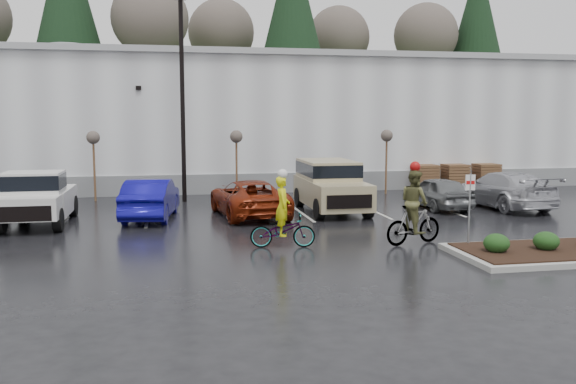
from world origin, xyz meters
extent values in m
plane|color=black|center=(0.00, 0.00, 0.00)|extent=(120.00, 120.00, 0.00)
cube|color=#BCBDC1|center=(0.00, 22.00, 3.50)|extent=(60.00, 15.00, 7.00)
cube|color=slate|center=(0.00, 14.45, 0.50)|extent=(60.00, 0.12, 1.00)
cube|color=#999B9E|center=(0.00, 22.00, 7.05)|extent=(60.50, 15.50, 0.30)
cube|color=#213B18|center=(0.00, 45.00, 3.00)|extent=(80.00, 25.00, 6.00)
cylinder|color=black|center=(-4.00, 12.00, 4.50)|extent=(0.20, 0.20, 9.00)
cylinder|color=#513E20|center=(-8.00, 13.00, 1.40)|extent=(0.10, 0.10, 2.80)
sphere|color=#443D36|center=(-8.00, 13.00, 2.90)|extent=(0.60, 0.60, 0.60)
cylinder|color=#513E20|center=(-1.50, 13.00, 1.40)|extent=(0.10, 0.10, 2.80)
sphere|color=#443D36|center=(-1.50, 13.00, 2.90)|extent=(0.60, 0.60, 0.60)
cylinder|color=#513E20|center=(6.00, 13.00, 1.40)|extent=(0.10, 0.10, 2.80)
sphere|color=#443D36|center=(6.00, 13.00, 2.90)|extent=(0.60, 0.60, 0.60)
cube|color=#513E20|center=(8.50, 14.00, 0.68)|extent=(1.20, 1.20, 1.35)
cube|color=#513E20|center=(10.20, 14.00, 0.68)|extent=(1.20, 1.20, 1.35)
cube|color=#513E20|center=(12.00, 14.00, 0.68)|extent=(1.20, 1.20, 1.35)
ellipsoid|color=black|center=(4.00, -1.00, 0.41)|extent=(0.70, 0.70, 0.52)
ellipsoid|color=black|center=(5.50, -1.00, 0.41)|extent=(0.70, 0.70, 0.52)
cylinder|color=gray|center=(3.80, 0.20, 1.10)|extent=(0.05, 0.05, 2.20)
cube|color=white|center=(3.80, 0.20, 1.95)|extent=(0.30, 0.02, 0.45)
cube|color=red|center=(3.80, 0.19, 1.95)|extent=(0.26, 0.02, 0.10)
imported|color=#0F0B81|center=(-5.37, 7.53, 0.76)|extent=(2.21, 4.78, 1.52)
imported|color=maroon|center=(-1.66, 7.43, 0.70)|extent=(2.88, 5.29, 1.41)
imported|color=slate|center=(6.35, 7.83, 0.67)|extent=(1.86, 4.05, 1.35)
imported|color=#B9BAC1|center=(9.20, 7.50, 0.77)|extent=(2.52, 5.45, 1.54)
imported|color=#3F3F44|center=(-1.44, 1.50, 0.50)|extent=(1.98, 0.93, 1.00)
imported|color=#D4D50B|center=(-1.44, 1.50, 1.23)|extent=(0.51, 0.69, 1.75)
sphere|color=silver|center=(-1.44, 1.50, 2.17)|extent=(0.29, 0.29, 0.29)
imported|color=#3F3F44|center=(2.51, 1.16, 0.60)|extent=(2.01, 1.10, 1.21)
imported|color=brown|center=(2.51, 1.16, 1.30)|extent=(0.75, 1.03, 1.90)
sphere|color=#990C0C|center=(2.51, 1.16, 2.35)|extent=(0.31, 0.31, 0.31)
camera|label=1|loc=(-4.70, -15.81, 3.81)|focal=38.00mm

